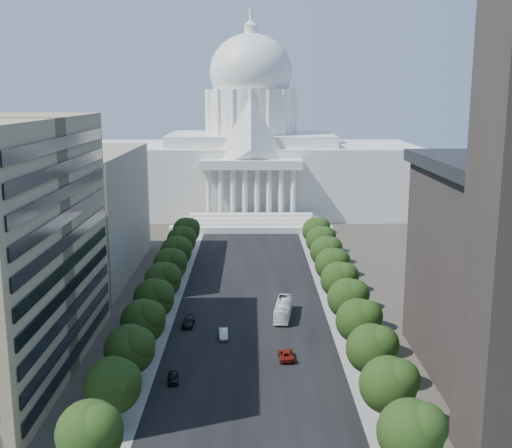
{
  "coord_description": "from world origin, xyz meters",
  "views": [
    {
      "loc": [
        0.21,
        -53.71,
        43.49
      ],
      "look_at": [
        1.15,
        83.25,
        15.56
      ],
      "focal_mm": 45.0,
      "sensor_mm": 36.0,
      "label": 1
    }
  ],
  "objects_px": {
    "car_dark_b": "(188,322)",
    "city_bus": "(283,309)",
    "car_dark_a": "(173,378)",
    "car_silver": "(224,334)",
    "car_red": "(286,355)"
  },
  "relations": [
    {
      "from": "car_dark_a",
      "to": "city_bus",
      "type": "bearing_deg",
      "value": 50.95
    },
    {
      "from": "car_dark_a",
      "to": "car_silver",
      "type": "xyz_separation_m",
      "value": [
        6.96,
        18.08,
        0.05
      ]
    },
    {
      "from": "car_dark_b",
      "to": "city_bus",
      "type": "relative_size",
      "value": 0.44
    },
    {
      "from": "car_dark_a",
      "to": "car_dark_b",
      "type": "xyz_separation_m",
      "value": [
        -0.02,
        24.13,
        0.07
      ]
    },
    {
      "from": "car_silver",
      "to": "car_dark_a",
      "type": "bearing_deg",
      "value": -114.93
    },
    {
      "from": "car_red",
      "to": "car_dark_b",
      "type": "xyz_separation_m",
      "value": [
        -17.83,
        15.59,
        0.01
      ]
    },
    {
      "from": "car_silver",
      "to": "car_red",
      "type": "xyz_separation_m",
      "value": [
        10.85,
        -9.54,
        -0.0
      ]
    },
    {
      "from": "car_dark_b",
      "to": "city_bus",
      "type": "height_order",
      "value": "city_bus"
    },
    {
      "from": "car_red",
      "to": "city_bus",
      "type": "relative_size",
      "value": 0.45
    },
    {
      "from": "car_red",
      "to": "car_silver",
      "type": "bearing_deg",
      "value": -44.15
    },
    {
      "from": "car_silver",
      "to": "car_dark_b",
      "type": "xyz_separation_m",
      "value": [
        -6.98,
        6.05,
        0.01
      ]
    },
    {
      "from": "car_red",
      "to": "city_bus",
      "type": "bearing_deg",
      "value": -94.34
    },
    {
      "from": "car_dark_a",
      "to": "car_dark_b",
      "type": "distance_m",
      "value": 24.13
    },
    {
      "from": "car_dark_a",
      "to": "car_dark_b",
      "type": "height_order",
      "value": "car_dark_b"
    },
    {
      "from": "car_dark_a",
      "to": "car_silver",
      "type": "relative_size",
      "value": 0.9
    }
  ]
}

